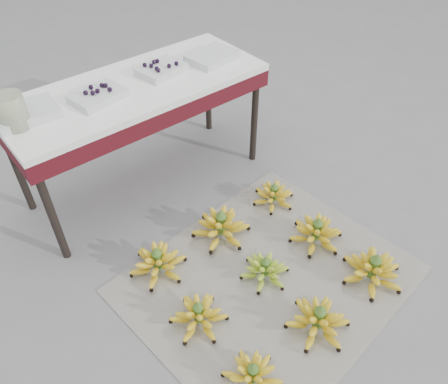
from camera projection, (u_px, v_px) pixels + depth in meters
ground at (290, 280)px, 2.09m from camera, size 60.00×60.00×0.00m
newspaper_mat at (268, 279)px, 2.09m from camera, size 1.34×1.16×0.01m
bunch_front_left at (252, 376)px, 1.69m from camera, size 0.28×0.28×0.14m
bunch_front_center at (318, 320)px, 1.86m from camera, size 0.30×0.30×0.17m
bunch_front_right at (373, 270)px, 2.05m from camera, size 0.38×0.38×0.18m
bunch_mid_left at (199, 316)px, 1.88m from camera, size 0.25×0.25×0.15m
bunch_mid_center at (265, 270)px, 2.07m from camera, size 0.30×0.30×0.14m
bunch_mid_right at (316, 233)px, 2.23m from camera, size 0.32×0.32×0.17m
bunch_back_left at (158, 262)px, 2.09m from camera, size 0.35×0.35×0.17m
bunch_back_center at (221, 227)px, 2.26m from camera, size 0.35×0.35×0.18m
bunch_back_right at (273, 195)px, 2.45m from camera, size 0.28×0.28×0.14m
vendor_table at (137, 97)px, 2.24m from camera, size 1.35×0.54×0.65m
tray_far_left at (26, 114)px, 1.95m from camera, size 0.28×0.21×0.04m
tray_left at (98, 96)px, 2.07m from camera, size 0.27×0.21×0.06m
tray_right at (161, 69)px, 2.27m from camera, size 0.26×0.21×0.06m
tray_far_right at (212, 57)px, 2.37m from camera, size 0.29×0.22×0.04m
glass_jar at (12, 111)px, 1.86m from camera, size 0.16×0.16×0.16m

